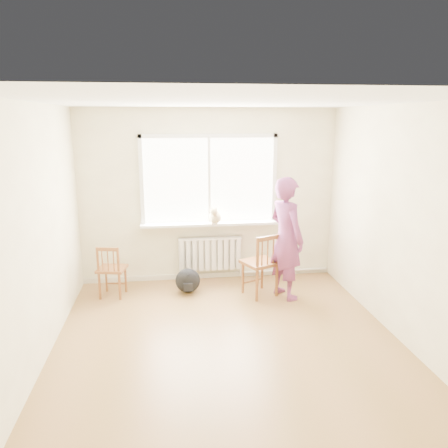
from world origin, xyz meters
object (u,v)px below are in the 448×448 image
object	(u,v)px
chair_right	(262,265)
person	(286,238)
chair_left	(111,271)
backpack	(188,281)
cat	(215,216)

from	to	relation	value
chair_right	person	bearing A→B (deg)	146.10
chair_left	chair_right	world-z (taller)	chair_right
chair_right	person	size ratio (longest dim) A/B	0.53
chair_left	person	xyz separation A→B (m)	(2.49, -0.30, 0.48)
person	backpack	size ratio (longest dim) A/B	4.75
chair_right	cat	xyz separation A→B (m)	(-0.61, 0.66, 0.59)
chair_left	person	distance (m)	2.56
cat	backpack	bearing A→B (deg)	-124.93
backpack	chair_right	bearing A→B (deg)	-14.27
chair_left	cat	distance (m)	1.75
chair_left	chair_right	distance (m)	2.18
chair_right	backpack	world-z (taller)	chair_right
chair_left	person	bearing A→B (deg)	-175.49
chair_right	cat	world-z (taller)	cat
person	cat	bearing A→B (deg)	28.35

